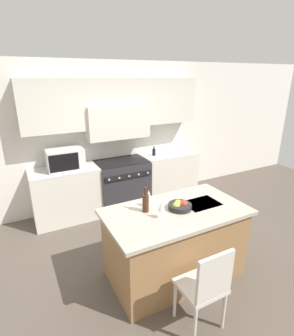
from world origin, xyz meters
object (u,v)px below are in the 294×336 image
(range_stove, at_px, (122,184))
(wine_glass_near, at_px, (162,206))
(wine_glass_far, at_px, (149,195))
(oil_bottle_on_counter, at_px, (154,152))
(island_chair, at_px, (206,285))
(wine_bottle, at_px, (146,202))
(fruit_bowl, at_px, (180,206))
(microwave, at_px, (65,159))

(range_stove, relative_size, wine_glass_near, 4.41)
(wine_glass_far, height_order, oil_bottle_on_counter, wine_glass_far)
(island_chair, distance_m, oil_bottle_on_counter, 3.07)
(wine_glass_near, bearing_deg, wine_bottle, 111.91)
(range_stove, relative_size, fruit_bowl, 3.40)
(wine_glass_near, bearing_deg, microwave, 106.36)
(island_chair, relative_size, wine_glass_near, 4.41)
(wine_bottle, height_order, wine_glass_far, wine_bottle)
(island_chair, bearing_deg, range_stove, 84.01)
(range_stove, distance_m, island_chair, 2.84)
(range_stove, height_order, microwave, microwave)
(wine_glass_far, relative_size, oil_bottle_on_counter, 1.18)
(microwave, xyz_separation_m, island_chair, (0.70, -2.84, -0.57))
(wine_glass_near, xyz_separation_m, fruit_bowl, (0.31, 0.09, -0.11))
(microwave, bearing_deg, fruit_bowl, -65.42)
(fruit_bowl, height_order, oil_bottle_on_counter, oil_bottle_on_counter)
(range_stove, bearing_deg, wine_glass_near, -100.03)
(range_stove, xyz_separation_m, wine_bottle, (-0.46, -1.88, 0.57))
(microwave, height_order, wine_glass_far, microwave)
(range_stove, relative_size, island_chair, 1.00)
(wine_glass_far, height_order, fruit_bowl, wine_glass_far)
(microwave, distance_m, wine_glass_near, 2.21)
(microwave, xyz_separation_m, fruit_bowl, (0.93, -2.03, -0.15))
(fruit_bowl, bearing_deg, wine_bottle, 161.61)
(range_stove, height_order, fruit_bowl, fruit_bowl)
(microwave, height_order, oil_bottle_on_counter, microwave)
(wine_glass_near, bearing_deg, range_stove, 79.97)
(wine_glass_near, height_order, fruit_bowl, wine_glass_near)
(fruit_bowl, bearing_deg, oil_bottle_on_counter, 69.18)
(island_chair, bearing_deg, wine_glass_near, 95.93)
(oil_bottle_on_counter, bearing_deg, microwave, -179.50)
(microwave, relative_size, wine_glass_near, 2.75)
(fruit_bowl, bearing_deg, microwave, 114.58)
(wine_glass_far, distance_m, fruit_bowl, 0.40)
(microwave, height_order, fruit_bowl, microwave)
(wine_bottle, height_order, oil_bottle_on_counter, wine_bottle)
(range_stove, relative_size, wine_bottle, 3.07)
(range_stove, xyz_separation_m, microwave, (-0.99, 0.02, 0.64))
(range_stove, xyz_separation_m, wine_glass_far, (-0.37, -1.79, 0.60))
(wine_glass_far, xyz_separation_m, oil_bottle_on_counter, (1.08, 1.82, -0.06))
(oil_bottle_on_counter, bearing_deg, wine_glass_near, -116.95)
(wine_bottle, distance_m, fruit_bowl, 0.42)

